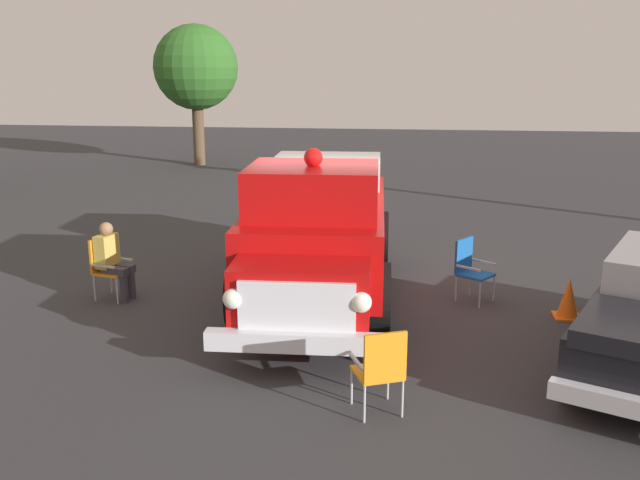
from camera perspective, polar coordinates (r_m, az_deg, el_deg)
name	(u,v)px	position (r m, az deg, el deg)	size (l,w,h in m)	color
ground_plane	(332,288)	(12.00, 0.99, -3.99)	(60.00, 60.00, 0.00)	#333335
vintage_fire_truck	(319,227)	(11.26, -0.10, 1.11)	(2.50, 6.03, 2.59)	black
lawn_chair_near_truck	(106,263)	(11.88, -17.22, -1.86)	(0.60, 0.60, 1.02)	#B7BABF
lawn_chair_by_car	(381,366)	(7.65, 5.06, -10.33)	(0.65, 0.65, 1.02)	#B7BABF
lawn_chair_spare	(470,265)	(11.51, 12.25, -2.05)	(0.69, 0.68, 1.02)	#B7BABF
spectator_seated	(112,258)	(11.77, -16.76, -1.43)	(0.60, 0.49, 1.29)	#383842
oak_tree_right	(196,68)	(26.81, -10.22, 13.79)	(3.13, 3.13, 5.21)	brown
traffic_cone	(568,299)	(11.19, 19.82, -4.58)	(0.40, 0.40, 0.64)	orange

